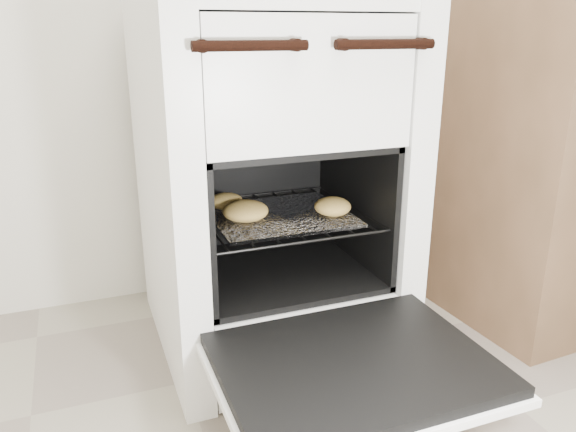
# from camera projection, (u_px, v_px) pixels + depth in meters

# --- Properties ---
(stove) EXTENTS (0.57, 0.64, 0.88)m
(stove) POSITION_uv_depth(u_px,v_px,m) (268.00, 181.00, 1.40)
(stove) COLOR white
(stove) RESTS_ON ground
(oven_door) EXTENTS (0.51, 0.40, 0.04)m
(oven_door) POSITION_uv_depth(u_px,v_px,m) (354.00, 367.00, 1.05)
(oven_door) COLOR black
(oven_door) RESTS_ON stove
(oven_rack) EXTENTS (0.42, 0.40, 0.01)m
(oven_rack) POSITION_uv_depth(u_px,v_px,m) (277.00, 215.00, 1.36)
(oven_rack) COLOR black
(oven_rack) RESTS_ON stove
(foil_sheet) EXTENTS (0.32, 0.29, 0.01)m
(foil_sheet) POSITION_uv_depth(u_px,v_px,m) (279.00, 215.00, 1.34)
(foil_sheet) COLOR white
(foil_sheet) RESTS_ON oven_rack
(baked_rolls) EXTENTS (0.34, 0.25, 0.05)m
(baked_rolls) POSITION_uv_depth(u_px,v_px,m) (267.00, 207.00, 1.32)
(baked_rolls) COLOR #D5AD55
(baked_rolls) RESTS_ON foil_sheet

